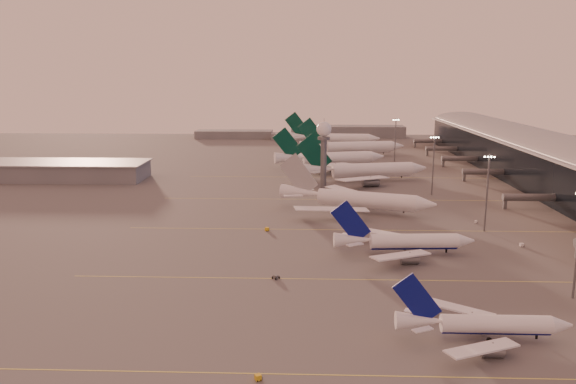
{
  "coord_description": "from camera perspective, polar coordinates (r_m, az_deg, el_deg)",
  "views": [
    {
      "loc": [
        -1.97,
        -120.91,
        49.43
      ],
      "look_at": [
        -8.69,
        70.34,
        9.18
      ],
      "focal_mm": 35.0,
      "sensor_mm": 36.0,
      "label": 1
    }
  ],
  "objects": [
    {
      "name": "ground",
      "position": [
        130.64,
        2.77,
        -10.37
      ],
      "size": [
        700.0,
        700.0,
        0.0
      ],
      "primitive_type": "plane",
      "color": "#5A5757",
      "rests_on": "ground"
    },
    {
      "name": "taxiway_markings",
      "position": [
        186.45,
        11.84,
        -3.75
      ],
      "size": [
        180.0,
        185.25,
        0.02
      ],
      "color": "#ECE153",
      "rests_on": "ground"
    },
    {
      "name": "terminal",
      "position": [
        258.74,
        27.13,
        1.92
      ],
      "size": [
        57.0,
        362.0,
        23.04
      ],
      "color": "black",
      "rests_on": "ground"
    },
    {
      "name": "hangar",
      "position": [
        289.9,
        -22.06,
        2.05
      ],
      "size": [
        82.0,
        27.0,
        8.5
      ],
      "color": "slate",
      "rests_on": "ground"
    },
    {
      "name": "radar_tower",
      "position": [
        242.69,
        3.66,
        5.11
      ],
      "size": [
        6.4,
        6.4,
        31.1
      ],
      "color": "slate",
      "rests_on": "ground"
    },
    {
      "name": "mast_b",
      "position": [
        188.32,
        19.58,
        0.26
      ],
      "size": [
        3.6,
        0.56,
        25.0
      ],
      "color": "slate",
      "rests_on": "ground"
    },
    {
      "name": "mast_c",
      "position": [
        239.37,
        14.55,
        2.92
      ],
      "size": [
        3.6,
        0.56,
        25.0
      ],
      "color": "slate",
      "rests_on": "ground"
    },
    {
      "name": "mast_d",
      "position": [
        326.74,
        10.85,
        5.4
      ],
      "size": [
        3.6,
        0.56,
        25.0
      ],
      "color": "slate",
      "rests_on": "ground"
    },
    {
      "name": "distant_horizon",
      "position": [
        448.4,
        2.6,
        6.04
      ],
      "size": [
        165.0,
        37.5,
        9.0
      ],
      "color": "slate",
      "rests_on": "ground"
    },
    {
      "name": "narrowbody_near",
      "position": [
        114.93,
        19.2,
        -12.82
      ],
      "size": [
        33.92,
        27.11,
        13.26
      ],
      "color": "white",
      "rests_on": "ground"
    },
    {
      "name": "narrowbody_mid",
      "position": [
        159.97,
        11.7,
        -5.18
      ],
      "size": [
        40.42,
        32.2,
        15.78
      ],
      "color": "white",
      "rests_on": "ground"
    },
    {
      "name": "widebody_white",
      "position": [
        206.09,
        6.94,
        -1.07
      ],
      "size": [
        56.46,
        44.51,
        20.63
      ],
      "color": "white",
      "rests_on": "ground"
    },
    {
      "name": "greentail_a",
      "position": [
        265.41,
        7.73,
        1.92
      ],
      "size": [
        62.4,
        49.91,
        22.91
      ],
      "color": "white",
      "rests_on": "ground"
    },
    {
      "name": "greentail_b",
      "position": [
        302.35,
        4.34,
        3.19
      ],
      "size": [
        60.68,
        48.46,
        22.39
      ],
      "color": "white",
      "rests_on": "ground"
    },
    {
      "name": "greentail_c",
      "position": [
        346.74,
        6.58,
        4.31
      ],
      "size": [
        65.96,
        52.87,
        24.09
      ],
      "color": "white",
      "rests_on": "ground"
    },
    {
      "name": "greentail_d",
      "position": [
        393.44,
        4.6,
        5.24
      ],
      "size": [
        66.0,
        53.2,
        23.96
      ],
      "color": "white",
      "rests_on": "ground"
    },
    {
      "name": "gsv_truck_a",
      "position": [
        97.23,
        -2.82,
        -17.97
      ],
      "size": [
        5.44,
        4.13,
        2.09
      ],
      "color": "gold",
      "rests_on": "ground"
    },
    {
      "name": "gsv_tug_mid",
      "position": [
        139.64,
        -1.25,
        -8.65
      ],
      "size": [
        3.73,
        3.63,
        0.93
      ],
      "color": "#575A5C",
      "rests_on": "ground"
    },
    {
      "name": "gsv_truck_b",
      "position": [
        178.31,
        22.78,
        -4.8
      ],
      "size": [
        5.59,
        2.81,
        2.16
      ],
      "color": "white",
      "rests_on": "ground"
    },
    {
      "name": "gsv_truck_c",
      "position": [
        180.87,
        -2.02,
        -3.59
      ],
      "size": [
        6.17,
        4.56,
        2.37
      ],
      "color": "gold",
      "rests_on": "ground"
    },
    {
      "name": "gsv_catering_b",
      "position": [
        200.24,
        18.61,
        -2.53
      ],
      "size": [
        4.69,
        3.23,
        3.53
      ],
      "color": "white",
      "rests_on": "ground"
    },
    {
      "name": "gsv_tug_far",
      "position": [
        220.41,
        6.49,
        -1.02
      ],
      "size": [
        3.35,
        4.07,
        1.01
      ],
      "color": "white",
      "rests_on": "ground"
    },
    {
      "name": "gsv_truck_d",
      "position": [
        255.05,
        -0.52,
        0.94
      ],
      "size": [
        1.97,
        5.06,
        2.04
      ],
      "color": "#575A5C",
      "rests_on": "ground"
    },
    {
      "name": "gsv_tug_hangar",
      "position": [
        291.41,
        10.27,
        2.02
      ],
      "size": [
        3.55,
        2.21,
        0.99
      ],
      "color": "gold",
      "rests_on": "ground"
    }
  ]
}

